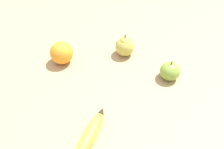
% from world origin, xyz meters
% --- Properties ---
extents(ground_plane, '(3.00, 3.00, 0.00)m').
position_xyz_m(ground_plane, '(0.00, 0.00, 0.00)').
color(ground_plane, tan).
extents(banana, '(0.18, 0.15, 0.04)m').
position_xyz_m(banana, '(0.18, -0.09, 0.02)').
color(banana, yellow).
rests_on(banana, ground_plane).
extents(orange, '(0.09, 0.09, 0.09)m').
position_xyz_m(orange, '(-0.19, -0.12, 0.04)').
color(orange, orange).
rests_on(orange, ground_plane).
extents(pear, '(0.08, 0.08, 0.09)m').
position_xyz_m(pear, '(-0.17, 0.13, 0.04)').
color(pear, '#B7AD47').
rests_on(pear, ground_plane).
extents(apple, '(0.07, 0.07, 0.08)m').
position_xyz_m(apple, '(0.00, 0.25, 0.03)').
color(apple, olive).
rests_on(apple, ground_plane).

